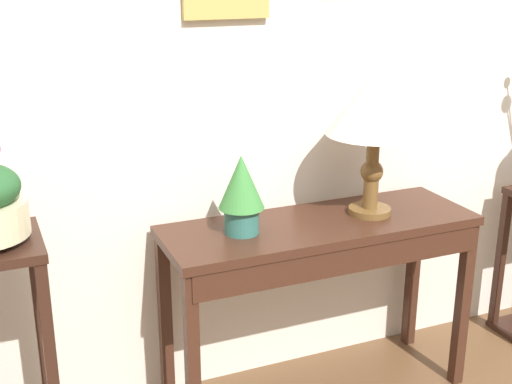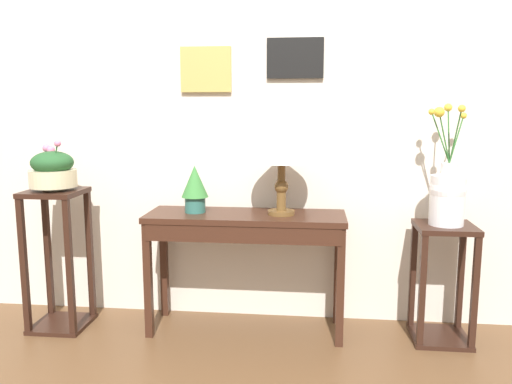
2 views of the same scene
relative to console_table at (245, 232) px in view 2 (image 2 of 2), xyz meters
The scene contains 8 objects.
back_wall_with_art 0.83m from the console_table, 106.48° to the left, with size 9.00×0.13×2.80m.
console_table is the anchor object (origin of this frame).
table_lamp 0.57m from the console_table, ahead, with size 0.37×0.37×0.56m.
potted_plant_on_console 0.41m from the console_table, behind, with size 0.16×0.16×0.29m.
pedestal_stand_left 1.19m from the console_table, behind, with size 0.33×0.33×0.88m.
planter_bowl_wide_left 1.23m from the console_table, behind, with size 0.28×0.28×0.31m.
pedestal_stand_right 1.21m from the console_table, ahead, with size 0.33×0.33×0.71m.
flower_vase_tall_right 1.20m from the console_table, ahead, with size 0.22×0.26×0.70m.
Camera 2 is at (0.49, -1.95, 1.38)m, focal length 36.51 mm.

